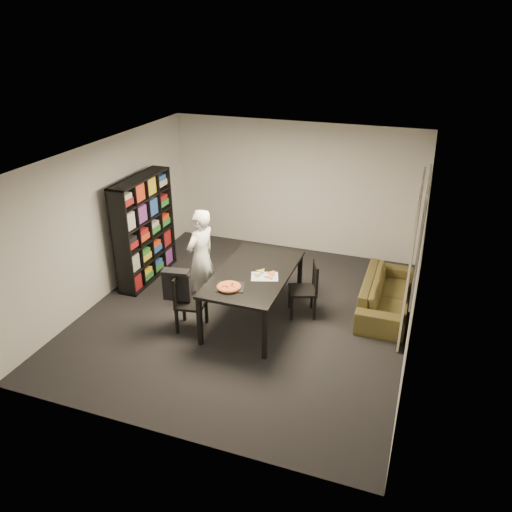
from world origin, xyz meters
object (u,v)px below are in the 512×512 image
(person, at_px, (201,257))
(sofa, at_px, (386,294))
(chair_left, at_px, (185,298))
(chair_right, at_px, (308,286))
(bookshelf, at_px, (144,229))
(dining_table, at_px, (254,276))
(baking_tray, at_px, (230,287))
(pepperoni_pizza, at_px, (229,287))

(person, relative_size, sofa, 0.86)
(chair_left, distance_m, sofa, 3.24)
(chair_left, xyz_separation_m, chair_right, (1.66, 1.00, 0.00))
(bookshelf, relative_size, person, 1.16)
(chair_right, bearing_deg, bookshelf, -115.87)
(dining_table, height_order, chair_right, chair_right)
(dining_table, bearing_deg, chair_left, -146.05)
(chair_left, relative_size, sofa, 0.48)
(baking_tray, bearing_deg, chair_right, 46.04)
(chair_right, height_order, sofa, chair_right)
(chair_left, distance_m, baking_tray, 0.79)
(chair_right, distance_m, sofa, 1.32)
(dining_table, height_order, pepperoni_pizza, pepperoni_pizza)
(bookshelf, xyz_separation_m, chair_right, (3.08, -0.27, -0.43))
(bookshelf, xyz_separation_m, pepperoni_pizza, (2.14, -1.27, -0.10))
(bookshelf, distance_m, baking_tray, 2.48)
(bookshelf, relative_size, chair_left, 2.10)
(pepperoni_pizza, relative_size, sofa, 0.18)
(sofa, bearing_deg, pepperoni_pizza, 126.80)
(chair_left, xyz_separation_m, person, (-0.10, 0.80, 0.30))
(chair_right, bearing_deg, pepperoni_pizza, -63.83)
(dining_table, bearing_deg, bookshelf, 163.66)
(dining_table, height_order, person, person)
(dining_table, bearing_deg, pepperoni_pizza, -105.41)
(bookshelf, bearing_deg, baking_tray, -29.89)
(bookshelf, height_order, chair_left, bookshelf)
(person, height_order, sofa, person)
(person, distance_m, baking_tray, 1.13)
(chair_left, bearing_deg, bookshelf, 38.47)
(bookshelf, height_order, chair_right, bookshelf)
(sofa, bearing_deg, bookshelf, 94.02)
(baking_tray, relative_size, pepperoni_pizza, 1.14)
(bookshelf, bearing_deg, chair_left, -41.89)
(bookshelf, relative_size, sofa, 1.00)
(chair_right, bearing_deg, chair_left, -79.67)
(baking_tray, bearing_deg, dining_table, 74.21)
(pepperoni_pizza, bearing_deg, bookshelf, 149.26)
(baking_tray, height_order, sofa, baking_tray)
(bookshelf, relative_size, baking_tray, 4.75)
(bookshelf, bearing_deg, chair_right, -5.07)
(sofa, bearing_deg, baking_tray, 126.20)
(dining_table, relative_size, chair_left, 2.18)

